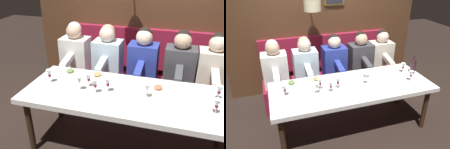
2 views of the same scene
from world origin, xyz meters
TOP-DOWN VIEW (x-y plane):
  - ground_plane at (0.00, 0.00)m, footprint 12.00×12.00m
  - dining_table at (0.00, 0.00)m, footprint 0.90×2.29m
  - banquette_bench at (0.89, 0.00)m, footprint 0.52×2.49m
  - back_wall_panel at (1.46, 0.00)m, footprint 0.59×3.69m
  - diner_nearest at (0.88, -0.92)m, footprint 0.60×0.40m
  - diner_near at (0.88, -0.50)m, footprint 0.60×0.40m
  - diner_middle at (0.88, -0.01)m, footprint 0.60×0.40m
  - diner_far at (0.88, 0.50)m, footprint 0.60×0.40m
  - diner_farthest at (0.88, 1.00)m, footprint 0.60×0.40m
  - place_setting_0 at (0.30, 0.45)m, footprint 0.24×0.32m
  - place_setting_1 at (0.22, -0.67)m, footprint 0.24×0.32m
  - place_setting_2 at (0.30, 0.82)m, footprint 0.24×0.32m
  - place_setting_3 at (0.18, -0.30)m, footprint 0.24×0.32m
  - wine_glass_0 at (0.02, 0.46)m, footprint 0.07×0.07m
  - wine_glass_1 at (-0.14, -0.86)m, footprint 0.07×0.07m
  - wine_glass_2 at (-0.09, 0.34)m, footprint 0.07×0.07m
  - wine_glass_3 at (-0.03, 0.22)m, footprint 0.07×0.07m
  - wine_glass_4 at (-0.03, -0.20)m, footprint 0.07×0.07m
  - wine_glass_5 at (-0.07, 0.53)m, footprint 0.07×0.07m
  - wine_glass_6 at (0.14, -0.91)m, footprint 0.07×0.07m
  - wine_glass_7 at (-0.00, 0.93)m, footprint 0.07×0.07m

SIDE VIEW (x-z plane):
  - ground_plane at x=0.00m, z-range 0.00..0.00m
  - banquette_bench at x=0.89m, z-range 0.00..0.45m
  - dining_table at x=0.00m, z-range 0.30..1.04m
  - place_setting_1 at x=0.22m, z-range 0.74..0.75m
  - place_setting_0 at x=0.30m, z-range 0.73..0.78m
  - place_setting_2 at x=0.30m, z-range 0.73..0.78m
  - place_setting_3 at x=0.18m, z-range 0.73..0.78m
  - diner_nearest at x=0.88m, z-range 0.42..1.21m
  - diner_near at x=0.88m, z-range 0.42..1.21m
  - diner_middle at x=0.88m, z-range 0.42..1.21m
  - diner_far at x=0.88m, z-range 0.42..1.21m
  - diner_farthest at x=0.88m, z-range 0.42..1.21m
  - wine_glass_3 at x=-0.03m, z-range 0.77..0.94m
  - wine_glass_0 at x=0.02m, z-range 0.77..0.94m
  - wine_glass_6 at x=0.14m, z-range 0.77..0.94m
  - wine_glass_2 at x=-0.09m, z-range 0.77..0.94m
  - wine_glass_7 at x=0.00m, z-range 0.77..0.94m
  - wine_glass_1 at x=-0.14m, z-range 0.77..0.94m
  - wine_glass_4 at x=-0.03m, z-range 0.77..0.94m
  - wine_glass_5 at x=-0.07m, z-range 0.77..0.94m
  - back_wall_panel at x=1.46m, z-range -0.08..2.82m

